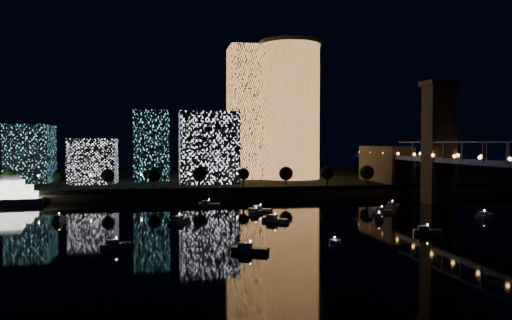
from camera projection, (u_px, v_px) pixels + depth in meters
The scene contains 9 objects.
ground at pixel (325, 229), 143.88m from camera, with size 520.00×520.00×0.00m, color black.
far_bank at pixel (241, 180), 301.05m from camera, with size 420.00×160.00×5.00m, color black.
seawall at pixel (268, 194), 224.43m from camera, with size 420.00×6.00×3.00m, color #6B5E4C.
tower_cylindrical at pixel (290, 110), 273.67m from camera, with size 34.00×34.00×74.98m.
tower_rectangular at pixel (249, 113), 275.71m from camera, with size 22.78×22.78×72.47m, color #F99E4F.
midrise_blocks at pixel (139, 150), 251.02m from camera, with size 111.71×48.28×36.65m.
motorboats at pixel (292, 219), 156.96m from camera, with size 142.76×89.89×2.78m.
esplanade_trees at pixel (213, 174), 225.68m from camera, with size 166.59×6.89×8.95m.
street_lamps at pixel (190, 177), 229.80m from camera, with size 132.70×0.70×5.65m.
Camera 1 is at (-45.63, -137.11, 24.82)m, focal length 35.00 mm.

